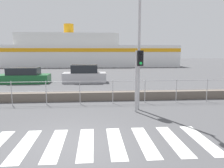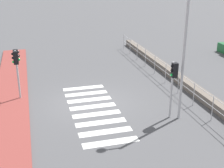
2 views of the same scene
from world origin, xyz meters
name	(u,v)px [view 1 (image 1 of 2)]	position (x,y,z in m)	size (l,w,h in m)	color
ground_plane	(70,144)	(0.00, 0.00, 0.00)	(160.00, 160.00, 0.00)	#4C4C4F
crosswalk	(101,143)	(0.94, 0.00, 0.00)	(6.75, 2.40, 0.01)	silver
seawall	(81,96)	(0.00, 5.94, 0.24)	(23.12, 0.55, 0.47)	#6B6056
harbor_fence	(80,89)	(0.00, 5.06, 0.82)	(20.85, 0.04, 1.26)	#B2B2B5
traffic_light_far	(139,67)	(2.74, 3.31, 2.05)	(0.34, 0.32, 2.78)	#B2B2B5
streetlamp	(140,29)	(2.82, 3.50, 3.72)	(0.32, 1.15, 6.00)	#B2B2B5
ferry_boat	(86,53)	(-0.77, 35.53, 2.54)	(32.04, 8.20, 7.78)	white
parked_car_green	(24,76)	(-5.41, 13.37, 0.58)	(4.36, 1.80, 1.35)	#1E6633
parked_car_silver	(85,75)	(-0.11, 13.37, 0.67)	(3.82, 1.80, 1.58)	#BCBCC1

